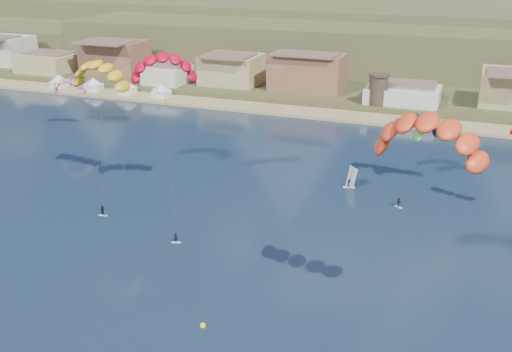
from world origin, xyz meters
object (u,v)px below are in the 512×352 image
at_px(watchtower, 378,89).
at_px(kitesurfer_orange, 430,130).
at_px(kitesurfer_yellow, 99,71).
at_px(windsurfer, 350,181).
at_px(buoy, 203,325).
at_px(kitesurfer_green, 440,128).
at_px(kitesurfer_red, 163,62).

bearing_deg(watchtower, kitesurfer_orange, -78.19).
relative_size(kitesurfer_yellow, windsurfer, 6.45).
height_order(watchtower, kitesurfer_yellow, kitesurfer_yellow).
xyz_separation_m(kitesurfer_yellow, windsurfer, (42.98, 15.42, -20.87)).
relative_size(kitesurfer_orange, buoy, 38.07).
xyz_separation_m(kitesurfer_orange, kitesurfer_green, (-1.19, 47.64, -13.16)).
bearing_deg(watchtower, kitesurfer_green, -69.22).
relative_size(watchtower, kitesurfer_orange, 0.30).
bearing_deg(kitesurfer_green, kitesurfer_red, -151.17).
height_order(kitesurfer_red, kitesurfer_orange, kitesurfer_orange).
bearing_deg(kitesurfer_green, kitesurfer_yellow, -159.89).
bearing_deg(watchtower, buoy, -91.32).
bearing_deg(kitesurfer_red, watchtower, 72.51).
bearing_deg(buoy, kitesurfer_green, 68.36).
distance_m(kitesurfer_red, kitesurfer_yellow, 14.97).
bearing_deg(kitesurfer_yellow, kitesurfer_green, 20.11).
bearing_deg(buoy, watchtower, 88.68).
relative_size(kitesurfer_green, windsurfer, 4.09).
xyz_separation_m(watchtower, kitesurfer_red, (-23.75, -75.38, 18.63)).
relative_size(kitesurfer_yellow, kitesurfer_orange, 0.92).
relative_size(kitesurfer_red, kitesurfer_orange, 1.03).
distance_m(watchtower, kitesurfer_green, 55.39).
height_order(watchtower, kitesurfer_red, kitesurfer_red).
height_order(kitesurfer_red, kitesurfer_yellow, kitesurfer_red).
distance_m(kitesurfer_orange, windsurfer, 50.68).
bearing_deg(buoy, kitesurfer_orange, 18.69).
height_order(kitesurfer_red, buoy, kitesurfer_red).
xyz_separation_m(kitesurfer_yellow, buoy, (35.74, -34.33, -22.04)).
xyz_separation_m(kitesurfer_green, windsurfer, (-14.78, -5.73, -10.45)).
xyz_separation_m(kitesurfer_red, kitesurfer_green, (43.30, 23.84, -13.25)).
height_order(windsurfer, buoy, windsurfer).
relative_size(watchtower, windsurfer, 2.11).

